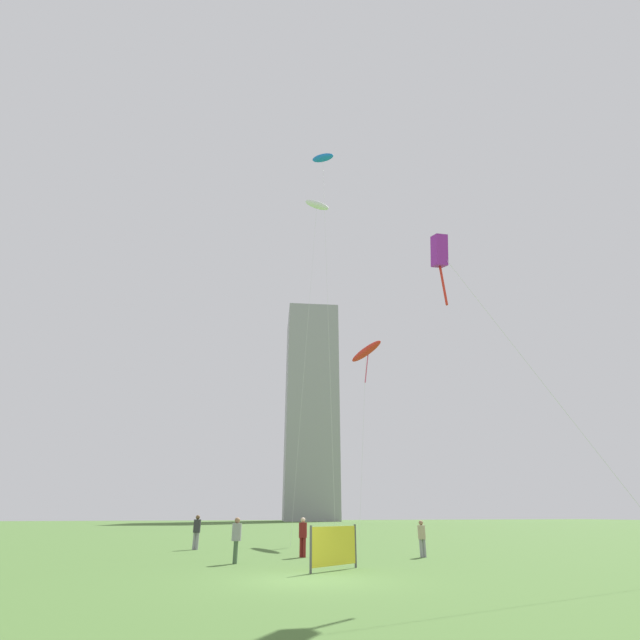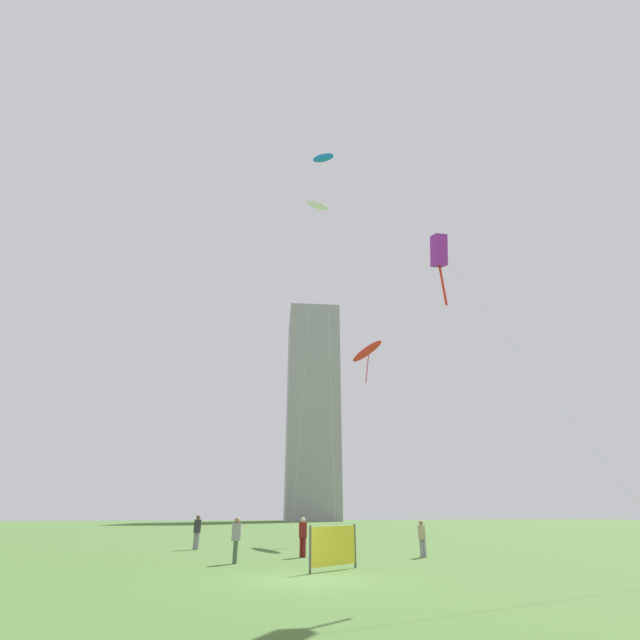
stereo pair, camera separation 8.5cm
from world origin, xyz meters
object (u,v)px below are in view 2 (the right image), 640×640
at_px(distant_highrise_0, 312,411).
at_px(person_standing_0, 422,536).
at_px(kite_flying_1, 367,352).
at_px(kite_flying_3, 439,253).
at_px(person_standing_3, 197,529).
at_px(kite_flying_2, 317,205).
at_px(person_standing_1, 303,534).
at_px(kite_flying_0, 323,158).
at_px(person_standing_2, 236,537).
at_px(event_banner, 334,546).

bearing_deg(distant_highrise_0, person_standing_0, -91.91).
relative_size(kite_flying_1, kite_flying_3, 1.19).
distance_m(person_standing_3, kite_flying_3, 19.83).
xyz_separation_m(person_standing_0, kite_flying_2, (-1.47, 13.50, 27.67)).
bearing_deg(distant_highrise_0, person_standing_1, -94.63).
bearing_deg(kite_flying_3, person_standing_3, 121.74).
bearing_deg(kite_flying_0, kite_flying_3, -89.06).
height_order(person_standing_3, kite_flying_0, kite_flying_0).
relative_size(person_standing_2, kite_flying_1, 0.11).
height_order(person_standing_2, person_standing_3, person_standing_3).
bearing_deg(event_banner, kite_flying_0, 75.58).
height_order(person_standing_0, person_standing_3, person_standing_3).
relative_size(person_standing_0, event_banner, 0.72).
xyz_separation_m(kite_flying_0, kite_flying_3, (0.29, -17.44, -20.02)).
distance_m(kite_flying_0, kite_flying_3, 26.56).
bearing_deg(event_banner, distant_highrise_0, 76.29).
bearing_deg(person_standing_2, kite_flying_2, 167.72).
xyz_separation_m(person_standing_0, person_standing_2, (-8.56, -0.74, 0.09)).
bearing_deg(person_standing_0, person_standing_2, 11.06).
bearing_deg(distant_highrise_0, kite_flying_3, -91.89).
bearing_deg(person_standing_0, person_standing_1, -8.58).
height_order(kite_flying_0, kite_flying_1, kite_flying_0).
height_order(kite_flying_1, event_banner, kite_flying_1).
bearing_deg(kite_flying_1, kite_flying_0, -145.44).
xyz_separation_m(kite_flying_0, distant_highrise_0, (24.62, 101.76, -2.09)).
distance_m(person_standing_0, kite_flying_3, 12.91).
xyz_separation_m(person_standing_3, kite_flying_3, (8.64, -13.96, 11.12)).
distance_m(person_standing_3, distant_highrise_0, 114.04).
relative_size(person_standing_1, event_banner, 0.78).
height_order(person_standing_3, distant_highrise_0, distant_highrise_0).
xyz_separation_m(kite_flying_2, event_banner, (-3.98, -17.53, -27.79)).
distance_m(person_standing_1, kite_flying_3, 14.12).
bearing_deg(person_standing_2, person_standing_1, 137.40).
relative_size(distant_highrise_0, event_banner, 28.26).
bearing_deg(person_standing_0, kite_flying_0, -76.15).
height_order(kite_flying_0, distant_highrise_0, distant_highrise_0).
bearing_deg(kite_flying_3, kite_flying_2, 90.67).
distance_m(person_standing_3, kite_flying_2, 29.36).
bearing_deg(person_standing_0, event_banner, 42.57).
height_order(distant_highrise_0, event_banner, distant_highrise_0).
xyz_separation_m(person_standing_3, kite_flying_2, (8.41, 5.75, 27.54)).
distance_m(person_standing_3, event_banner, 12.59).
bearing_deg(distant_highrise_0, person_standing_3, -97.75).
xyz_separation_m(person_standing_1, person_standing_2, (-3.26, -2.13, 0.01)).
distance_m(person_standing_2, person_standing_3, 8.59).
bearing_deg(event_banner, person_standing_0, 36.47).
distance_m(kite_flying_3, distant_highrise_0, 122.97).
relative_size(person_standing_1, person_standing_2, 0.99).
bearing_deg(person_standing_1, person_standing_0, -148.94).
relative_size(person_standing_1, kite_flying_3, 0.13).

